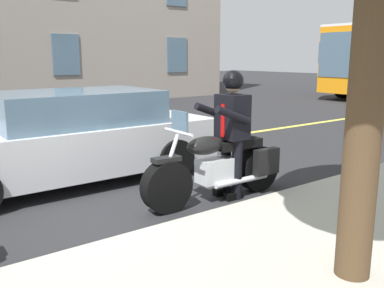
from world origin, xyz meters
TOP-DOWN VIEW (x-y plane):
  - ground_plane at (0.00, 0.00)m, footprint 80.00×80.00m
  - lane_center_stripe at (0.00, -2.00)m, footprint 60.00×0.16m
  - motorcycle_main at (-0.98, 1.44)m, footprint 2.21×0.62m
  - rider_main at (-1.17, 1.44)m, footprint 0.63×0.55m
  - car_silver at (0.34, -0.62)m, footprint 4.60×1.92m

SIDE VIEW (x-z plane):
  - ground_plane at x=0.00m, z-range 0.00..0.00m
  - lane_center_stripe at x=0.00m, z-range 0.00..0.01m
  - motorcycle_main at x=-0.98m, z-range -0.18..1.08m
  - car_silver at x=0.34m, z-range -0.01..1.39m
  - rider_main at x=-1.17m, z-range 0.17..1.91m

